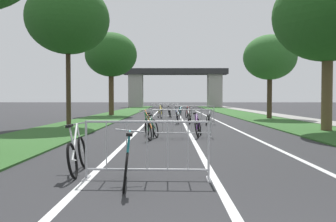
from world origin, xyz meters
TOP-DOWN VIEW (x-y plane):
  - grass_verge_left at (-5.77, 29.68)m, footprint 3.30×72.55m
  - grass_verge_right at (5.77, 29.68)m, footprint 3.30×72.55m
  - sidewalk_path_right at (8.32, 29.68)m, footprint 1.79×72.55m
  - lane_stripe_center at (0.00, 20.99)m, footprint 0.14×41.97m
  - lane_stripe_right_lane at (2.27, 20.99)m, footprint 0.14×41.97m
  - lane_stripe_left_lane at (-2.27, 20.99)m, footprint 0.14×41.97m
  - overpass_bridge at (0.00, 59.96)m, footprint 17.89×3.35m
  - tree_left_oak_near at (-6.26, 17.09)m, footprint 4.41×4.41m
  - tree_left_pine_far at (-5.92, 28.83)m, footprint 4.44×4.44m
  - tree_right_cypress_far at (6.09, 13.77)m, footprint 4.76×4.76m
  - tree_right_maple_mid at (6.29, 23.66)m, footprint 3.77×3.77m
  - crowd_barrier_nearest at (-1.21, 4.26)m, footprint 2.25×0.50m
  - crowd_barrier_second at (-0.38, 11.17)m, footprint 2.26×0.56m
  - crowd_barrier_third at (0.55, 18.08)m, footprint 2.24×0.47m
  - crowd_barrier_fourth at (-1.19, 24.99)m, footprint 2.25×0.51m
  - bicycle_teal_0 at (-0.17, 24.41)m, footprint 0.69×1.75m
  - bicycle_white_1 at (0.29, 18.55)m, footprint 0.52×1.67m
  - bicycle_black_2 at (-0.88, 25.57)m, footprint 0.57×1.66m
  - bicycle_red_3 at (0.52, 24.42)m, footprint 0.51×1.70m
  - bicycle_purple_4 at (0.25, 11.55)m, footprint 0.54×1.69m
  - bicycle_silver_5 at (1.26, 17.51)m, footprint 0.64×1.68m
  - bicycle_green_6 at (-1.46, 10.62)m, footprint 0.70×1.70m
  - bicycle_blue_7 at (-0.41, 18.65)m, footprint 0.43×1.65m
  - bicycle_yellow_8 at (-1.56, 24.41)m, footprint 0.53×1.77m
  - bicycle_orange_9 at (-1.61, 11.66)m, footprint 0.71×1.77m
  - bicycle_teal_10 at (-1.52, 3.86)m, footprint 0.52×1.70m
  - bicycle_white_11 at (-2.59, 4.82)m, footprint 0.51×1.72m

SIDE VIEW (x-z plane):
  - lane_stripe_center at x=0.00m, z-range 0.00..0.01m
  - lane_stripe_right_lane at x=2.27m, z-range 0.00..0.01m
  - lane_stripe_left_lane at x=-2.27m, z-range 0.00..0.01m
  - grass_verge_left at x=-5.77m, z-range 0.00..0.05m
  - grass_verge_right at x=5.77m, z-range 0.00..0.05m
  - sidewalk_path_right at x=8.32m, z-range 0.00..0.08m
  - bicycle_silver_5 at x=1.26m, z-range -0.09..0.80m
  - bicycle_black_2 at x=-0.88m, z-range -0.09..0.80m
  - bicycle_teal_10 at x=-1.52m, z-range -0.09..0.82m
  - bicycle_white_1 at x=0.29m, z-range -0.11..0.84m
  - bicycle_purple_4 at x=0.25m, z-range -0.10..0.83m
  - bicycle_white_11 at x=-2.59m, z-range -0.12..0.86m
  - bicycle_red_3 at x=0.52m, z-range -0.09..0.84m
  - bicycle_teal_0 at x=-0.17m, z-range -0.08..0.84m
  - bicycle_green_6 at x=-1.46m, z-range -0.13..0.90m
  - bicycle_blue_7 at x=-0.41m, z-range -0.10..0.88m
  - bicycle_yellow_8 at x=-1.56m, z-range -0.11..0.89m
  - bicycle_orange_9 at x=-1.61m, z-range -0.13..0.91m
  - crowd_barrier_nearest at x=-1.21m, z-range -0.01..1.04m
  - crowd_barrier_second at x=-0.38m, z-range -0.01..1.04m
  - crowd_barrier_third at x=0.55m, z-range -0.01..1.04m
  - crowd_barrier_fourth at x=-1.19m, z-range -0.01..1.04m
  - overpass_bridge at x=0.00m, z-range 1.06..7.67m
  - tree_right_maple_mid at x=6.29m, z-range 1.38..7.39m
  - tree_right_cypress_far at x=6.09m, z-range 1.51..8.64m
  - tree_left_pine_far at x=-5.92m, z-range 1.65..8.78m
  - tree_left_oak_near at x=-6.26m, z-range 1.90..9.47m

